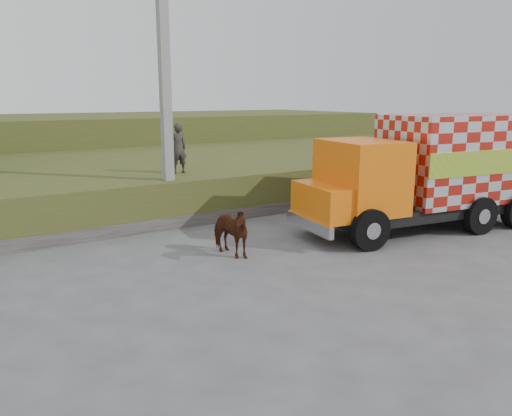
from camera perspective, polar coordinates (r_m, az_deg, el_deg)
ground at (r=13.27m, az=2.06°, el=-5.56°), size 120.00×120.00×0.00m
embankment at (r=21.88m, az=-12.90°, el=3.36°), size 40.00×12.00×1.50m
embankment_far at (r=33.28m, az=-20.00°, el=7.29°), size 40.00×12.00×3.00m
retaining_strip at (r=15.97m, az=-12.53°, el=-1.98°), size 16.00×0.50×0.40m
utility_pole at (r=16.21m, az=-10.29°, el=12.18°), size 1.20×0.30×8.00m
cargo_truck at (r=16.76m, az=19.49°, el=4.03°), size 8.32×3.76×3.59m
cow at (r=13.19m, az=-3.19°, el=-2.63°), size 0.97×1.70×1.35m
pedestrian at (r=17.78m, az=-8.92°, el=6.75°), size 0.65×0.44×1.75m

